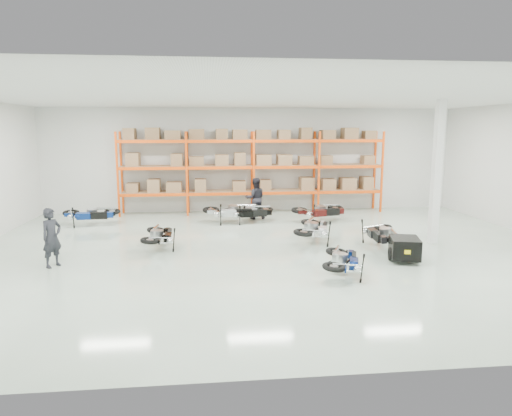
{
  "coord_description": "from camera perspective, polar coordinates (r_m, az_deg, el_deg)",
  "views": [
    {
      "loc": [
        -1.93,
        -13.06,
        3.59
      ],
      "look_at": [
        -0.41,
        1.26,
        1.1
      ],
      "focal_mm": 32.0,
      "sensor_mm": 36.0,
      "label": 1
    }
  ],
  "objects": [
    {
      "name": "moto_back_b",
      "position": [
        17.71,
        -2.97,
        0.05
      ],
      "size": [
        2.03,
        1.18,
        1.25
      ],
      "primitive_type": null,
      "rotation": [
        0.0,
        -0.09,
        1.69
      ],
      "color": "#AFB3B9",
      "rests_on": "ground"
    },
    {
      "name": "moto_back_a",
      "position": [
        18.3,
        -20.01,
        -0.33
      ],
      "size": [
        1.85,
        0.97,
        1.17
      ],
      "primitive_type": null,
      "rotation": [
        0.0,
        -0.09,
        1.61
      ],
      "color": "navy",
      "rests_on": "ground"
    },
    {
      "name": "person_left",
      "position": [
        13.12,
        -24.17,
        -3.4
      ],
      "size": [
        0.64,
        0.69,
        1.58
      ],
      "primitive_type": "imported",
      "rotation": [
        0.0,
        0.0,
        0.97
      ],
      "color": "#212229",
      "rests_on": "ground"
    },
    {
      "name": "person_back",
      "position": [
        18.4,
        -0.09,
        1.2
      ],
      "size": [
        0.82,
        0.64,
        1.67
      ],
      "primitive_type": "imported",
      "rotation": [
        0.0,
        0.0,
        3.15
      ],
      "color": "black",
      "rests_on": "ground"
    },
    {
      "name": "room",
      "position": [
        13.27,
        2.34,
        4.01
      ],
      "size": [
        18.0,
        18.0,
        18.0
      ],
      "color": "#B9CEBB",
      "rests_on": "ground"
    },
    {
      "name": "pallet_rack",
      "position": [
        19.65,
        -0.41,
        5.93
      ],
      "size": [
        11.28,
        0.98,
        3.62
      ],
      "color": "#FF500D",
      "rests_on": "ground"
    },
    {
      "name": "moto_back_c",
      "position": [
        17.72,
        -0.84,
        -0.12
      ],
      "size": [
        1.86,
        1.11,
        1.13
      ],
      "primitive_type": null,
      "rotation": [
        0.0,
        -0.09,
        1.72
      ],
      "color": "black",
      "rests_on": "ground"
    },
    {
      "name": "moto_silver_left",
      "position": [
        14.73,
        7.31,
        -2.09
      ],
      "size": [
        1.52,
        2.08,
        1.21
      ],
      "primitive_type": null,
      "rotation": [
        0.0,
        -0.09,
        2.79
      ],
      "color": "silver",
      "rests_on": "ground"
    },
    {
      "name": "moto_black_far_left",
      "position": [
        14.17,
        -11.94,
        -2.96
      ],
      "size": [
        0.84,
        1.67,
        1.08
      ],
      "primitive_type": null,
      "rotation": [
        0.0,
        -0.09,
        3.13
      ],
      "color": "black",
      "rests_on": "ground"
    },
    {
      "name": "moto_touring_right",
      "position": [
        14.57,
        15.56,
        -2.63
      ],
      "size": [
        1.03,
        1.85,
        1.15
      ],
      "primitive_type": null,
      "rotation": [
        0.0,
        -0.09,
        -0.09
      ],
      "color": "black",
      "rests_on": "ground"
    },
    {
      "name": "moto_back_d",
      "position": [
        17.94,
        8.03,
        0.04
      ],
      "size": [
        2.04,
        1.31,
        1.22
      ],
      "primitive_type": null,
      "rotation": [
        0.0,
        -0.09,
        1.79
      ],
      "color": "#3A0C0B",
      "rests_on": "ground"
    },
    {
      "name": "structural_column",
      "position": [
        15.38,
        21.65,
        4.12
      ],
      "size": [
        0.25,
        0.25,
        4.5
      ],
      "primitive_type": "cube",
      "color": "white",
      "rests_on": "ground"
    },
    {
      "name": "moto_blue_centre",
      "position": [
        11.52,
        10.88,
        -5.93
      ],
      "size": [
        1.28,
        1.81,
        1.06
      ],
      "primitive_type": null,
      "rotation": [
        0.0,
        -0.09,
        2.82
      ],
      "color": "#07184C",
      "rests_on": "ground"
    },
    {
      "name": "trailer",
      "position": [
        13.17,
        18.07,
        -4.76
      ],
      "size": [
        0.96,
        1.63,
        0.66
      ],
      "rotation": [
        0.0,
        0.0,
        -0.26
      ],
      "color": "black",
      "rests_on": "ground"
    }
  ]
}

